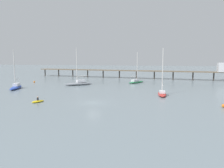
{
  "coord_description": "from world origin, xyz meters",
  "views": [
    {
      "loc": [
        11.66,
        -39.57,
        8.57
      ],
      "look_at": [
        0.0,
        17.98,
        1.5
      ],
      "focal_mm": 35.06,
      "sensor_mm": 36.0,
      "label": 1
    }
  ],
  "objects_px": {
    "sailboat_gray": "(79,83)",
    "sailboat_blue": "(16,86)",
    "sailboat_red": "(162,93)",
    "dinghy_yellow": "(38,101)",
    "mooring_buoy_mid": "(34,82)",
    "sailboat_green": "(136,81)",
    "pier": "(165,70)",
    "mooring_buoy_outer": "(223,106)"
  },
  "relations": [
    {
      "from": "sailboat_red",
      "to": "mooring_buoy_outer",
      "type": "xyz_separation_m",
      "value": [
        10.12,
        -10.57,
        -0.33
      ]
    },
    {
      "from": "sailboat_gray",
      "to": "sailboat_blue",
      "type": "relative_size",
      "value": 1.09
    },
    {
      "from": "sailboat_red",
      "to": "sailboat_blue",
      "type": "relative_size",
      "value": 1.01
    },
    {
      "from": "mooring_buoy_outer",
      "to": "mooring_buoy_mid",
      "type": "height_order",
      "value": "mooring_buoy_outer"
    },
    {
      "from": "sailboat_gray",
      "to": "sailboat_blue",
      "type": "distance_m",
      "value": 18.19
    },
    {
      "from": "sailboat_red",
      "to": "mooring_buoy_mid",
      "type": "height_order",
      "value": "sailboat_red"
    },
    {
      "from": "mooring_buoy_outer",
      "to": "mooring_buoy_mid",
      "type": "xyz_separation_m",
      "value": [
        -52.81,
        27.97,
        -0.02
      ]
    },
    {
      "from": "dinghy_yellow",
      "to": "sailboat_green",
      "type": "bearing_deg",
      "value": 66.59
    },
    {
      "from": "mooring_buoy_outer",
      "to": "sailboat_gray",
      "type": "bearing_deg",
      "value": 145.11
    },
    {
      "from": "sailboat_gray",
      "to": "mooring_buoy_mid",
      "type": "bearing_deg",
      "value": 169.38
    },
    {
      "from": "pier",
      "to": "sailboat_gray",
      "type": "height_order",
      "value": "sailboat_gray"
    },
    {
      "from": "sailboat_green",
      "to": "dinghy_yellow",
      "type": "xyz_separation_m",
      "value": [
        -15.72,
        -36.31,
        -0.44
      ]
    },
    {
      "from": "pier",
      "to": "mooring_buoy_outer",
      "type": "bearing_deg",
      "value": -80.58
    },
    {
      "from": "mooring_buoy_outer",
      "to": "sailboat_green",
      "type": "bearing_deg",
      "value": 118.18
    },
    {
      "from": "sailboat_green",
      "to": "dinghy_yellow",
      "type": "height_order",
      "value": "sailboat_green"
    },
    {
      "from": "sailboat_gray",
      "to": "dinghy_yellow",
      "type": "xyz_separation_m",
      "value": [
        1.49,
        -26.98,
        -0.48
      ]
    },
    {
      "from": "pier",
      "to": "sailboat_blue",
      "type": "xyz_separation_m",
      "value": [
        -41.36,
        -35.93,
        -3.2
      ]
    },
    {
      "from": "pier",
      "to": "sailboat_blue",
      "type": "bearing_deg",
      "value": -139.02
    },
    {
      "from": "pier",
      "to": "sailboat_red",
      "type": "xyz_separation_m",
      "value": [
        -1.98,
        -38.53,
        -3.26
      ]
    },
    {
      "from": "sailboat_red",
      "to": "mooring_buoy_mid",
      "type": "relative_size",
      "value": 19.12
    },
    {
      "from": "sailboat_red",
      "to": "sailboat_blue",
      "type": "height_order",
      "value": "sailboat_red"
    },
    {
      "from": "sailboat_blue",
      "to": "sailboat_red",
      "type": "bearing_deg",
      "value": -3.78
    },
    {
      "from": "sailboat_gray",
      "to": "mooring_buoy_outer",
      "type": "height_order",
      "value": "sailboat_gray"
    },
    {
      "from": "sailboat_red",
      "to": "dinghy_yellow",
      "type": "distance_m",
      "value": 27.07
    },
    {
      "from": "mooring_buoy_mid",
      "to": "sailboat_red",
      "type": "bearing_deg",
      "value": -22.17
    },
    {
      "from": "sailboat_green",
      "to": "mooring_buoy_mid",
      "type": "bearing_deg",
      "value": -170.06
    },
    {
      "from": "sailboat_gray",
      "to": "sailboat_green",
      "type": "relative_size",
      "value": 1.12
    },
    {
      "from": "dinghy_yellow",
      "to": "mooring_buoy_outer",
      "type": "distance_m",
      "value": 34.02
    },
    {
      "from": "dinghy_yellow",
      "to": "mooring_buoy_mid",
      "type": "xyz_separation_m",
      "value": [
        -18.87,
        30.24,
        0.07
      ]
    },
    {
      "from": "sailboat_red",
      "to": "dinghy_yellow",
      "type": "xyz_separation_m",
      "value": [
        -23.83,
        -12.84,
        -0.42
      ]
    },
    {
      "from": "sailboat_blue",
      "to": "dinghy_yellow",
      "type": "xyz_separation_m",
      "value": [
        15.56,
        -15.45,
        -0.49
      ]
    },
    {
      "from": "mooring_buoy_outer",
      "to": "sailboat_blue",
      "type": "bearing_deg",
      "value": 165.1
    },
    {
      "from": "sailboat_red",
      "to": "sailboat_blue",
      "type": "bearing_deg",
      "value": 176.22
    },
    {
      "from": "mooring_buoy_mid",
      "to": "sailboat_green",
      "type": "bearing_deg",
      "value": 9.94
    },
    {
      "from": "sailboat_red",
      "to": "mooring_buoy_mid",
      "type": "bearing_deg",
      "value": 157.83
    },
    {
      "from": "sailboat_green",
      "to": "mooring_buoy_outer",
      "type": "relative_size",
      "value": 17.13
    },
    {
      "from": "pier",
      "to": "sailboat_green",
      "type": "xyz_separation_m",
      "value": [
        -10.09,
        -15.07,
        -3.25
      ]
    },
    {
      "from": "mooring_buoy_mid",
      "to": "mooring_buoy_outer",
      "type": "bearing_deg",
      "value": -27.9
    },
    {
      "from": "sailboat_gray",
      "to": "sailboat_green",
      "type": "height_order",
      "value": "sailboat_gray"
    },
    {
      "from": "sailboat_blue",
      "to": "mooring_buoy_mid",
      "type": "distance_m",
      "value": 15.17
    },
    {
      "from": "pier",
      "to": "dinghy_yellow",
      "type": "height_order",
      "value": "pier"
    },
    {
      "from": "sailboat_gray",
      "to": "sailboat_green",
      "type": "distance_m",
      "value": 19.57
    }
  ]
}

